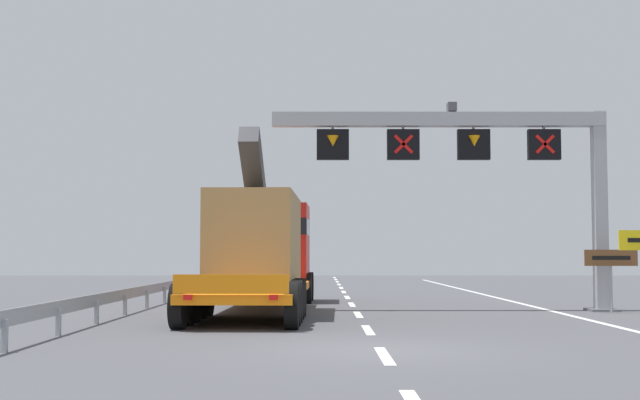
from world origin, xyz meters
TOP-DOWN VIEW (x-y plane):
  - ground at (0.00, 0.00)m, footprint 112.00×112.00m
  - lane_markings at (0.05, 21.58)m, footprint 0.20×57.76m
  - edge_line_right at (6.20, 12.00)m, footprint 0.20×63.00m
  - overhead_lane_gantry at (3.98, 10.71)m, footprint 10.84×0.90m
  - heavy_haul_truck_orange at (-2.92, 11.61)m, footprint 3.29×14.11m
  - tourist_info_sign_brown at (7.78, 9.77)m, footprint 1.61×0.15m
  - guardrail_left at (-6.85, 16.75)m, footprint 0.13×37.50m

SIDE VIEW (x-z plane):
  - ground at x=0.00m, z-range 0.00..0.00m
  - edge_line_right at x=6.20m, z-range 0.00..0.01m
  - lane_markings at x=0.05m, z-range 0.00..0.01m
  - guardrail_left at x=-6.85m, z-range 0.18..0.94m
  - tourist_info_sign_brown at x=7.78m, z-range 0.51..2.44m
  - heavy_haul_truck_orange at x=-2.92m, z-range -0.66..4.64m
  - overhead_lane_gantry at x=3.98m, z-range 1.78..8.39m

